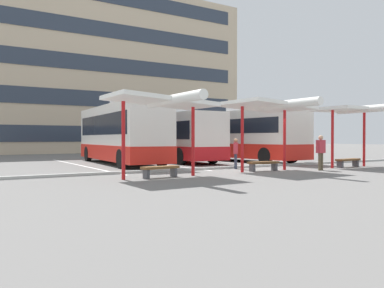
% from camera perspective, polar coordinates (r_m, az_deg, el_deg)
% --- Properties ---
extents(ground_plane, '(160.00, 160.00, 0.00)m').
position_cam_1_polar(ground_plane, '(19.63, 8.77, -3.69)').
color(ground_plane, slate).
extents(terminal_building, '(37.27, 12.27, 21.07)m').
position_cam_1_polar(terminal_building, '(48.49, -16.12, 9.85)').
color(terminal_building, '#C6B293').
rests_on(terminal_building, ground).
extents(coach_bus_0, '(3.11, 10.72, 3.82)m').
position_cam_1_polar(coach_bus_0, '(24.01, -10.33, 1.37)').
color(coach_bus_0, silver).
rests_on(coach_bus_0, ground).
extents(coach_bus_1, '(2.57, 11.27, 3.45)m').
position_cam_1_polar(coach_bus_1, '(26.84, -3.80, 0.91)').
color(coach_bus_1, silver).
rests_on(coach_bus_1, ground).
extents(coach_bus_2, '(3.30, 12.45, 3.69)m').
position_cam_1_polar(coach_bus_2, '(27.70, 5.53, 1.14)').
color(coach_bus_2, silver).
rests_on(coach_bus_2, ground).
extents(lane_stripe_0, '(0.16, 14.00, 0.01)m').
position_cam_1_polar(lane_stripe_0, '(23.22, -15.89, -3.00)').
color(lane_stripe_0, white).
rests_on(lane_stripe_0, ground).
extents(lane_stripe_1, '(0.16, 14.00, 0.01)m').
position_cam_1_polar(lane_stripe_1, '(24.71, -6.25, -2.74)').
color(lane_stripe_1, white).
rests_on(lane_stripe_1, ground).
extents(lane_stripe_2, '(0.16, 14.00, 0.01)m').
position_cam_1_polar(lane_stripe_2, '(26.81, 2.08, -2.46)').
color(lane_stripe_2, white).
rests_on(lane_stripe_2, ground).
extents(lane_stripe_3, '(0.16, 14.00, 0.01)m').
position_cam_1_polar(lane_stripe_3, '(29.40, 9.07, -2.18)').
color(lane_stripe_3, white).
rests_on(lane_stripe_3, ground).
extents(waiting_shelter_0, '(4.04, 4.42, 3.21)m').
position_cam_1_polar(waiting_shelter_0, '(15.27, -4.24, 6.00)').
color(waiting_shelter_0, red).
rests_on(waiting_shelter_0, ground).
extents(bench_0, '(1.62, 0.60, 0.45)m').
position_cam_1_polar(bench_0, '(15.46, -4.63, -3.66)').
color(bench_0, brown).
rests_on(bench_0, ground).
extents(waiting_shelter_1, '(3.63, 4.95, 3.26)m').
position_cam_1_polar(waiting_shelter_1, '(18.60, 11.03, 5.27)').
color(waiting_shelter_1, red).
rests_on(waiting_shelter_1, ground).
extents(bench_1, '(1.63, 0.51, 0.45)m').
position_cam_1_polar(bench_1, '(18.83, 10.33, -2.87)').
color(bench_1, brown).
rests_on(bench_1, ground).
extents(waiting_shelter_2, '(3.62, 4.21, 3.23)m').
position_cam_1_polar(waiting_shelter_2, '(22.45, 22.34, 4.44)').
color(waiting_shelter_2, red).
rests_on(waiting_shelter_2, ground).
extents(bench_2, '(1.86, 0.62, 0.45)m').
position_cam_1_polar(bench_2, '(22.61, 21.70, -2.28)').
color(bench_2, brown).
rests_on(bench_2, ground).
extents(platform_kerb, '(44.00, 0.24, 0.12)m').
position_cam_1_polar(platform_kerb, '(20.52, 6.68, -3.32)').
color(platform_kerb, '#ADADA8').
rests_on(platform_kerb, ground).
extents(waiting_passenger_0, '(0.51, 0.27, 1.69)m').
position_cam_1_polar(waiting_passenger_0, '(19.88, 18.18, -0.84)').
color(waiting_passenger_0, brown).
rests_on(waiting_passenger_0, ground).
extents(waiting_passenger_1, '(0.44, 0.49, 1.54)m').
position_cam_1_polar(waiting_passenger_1, '(19.92, 6.36, -1.11)').
color(waiting_passenger_1, '#33384C').
rests_on(waiting_passenger_1, ground).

